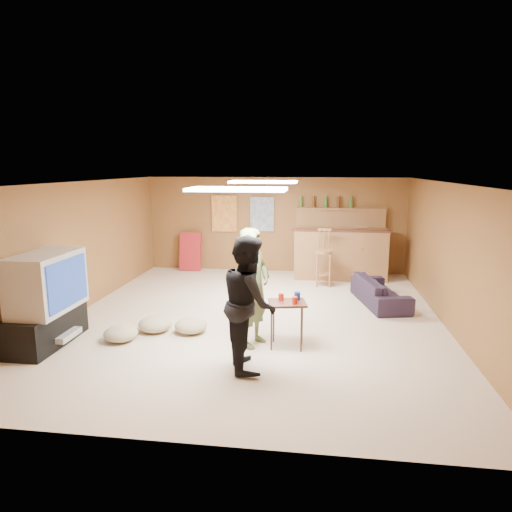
# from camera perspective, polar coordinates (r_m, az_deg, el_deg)

# --- Properties ---
(ground) EXTENTS (7.00, 7.00, 0.00)m
(ground) POSITION_cam_1_polar(r_m,az_deg,el_deg) (7.55, -0.21, -7.76)
(ground) COLOR #CAB19A
(ground) RESTS_ON ground
(ceiling) EXTENTS (6.00, 7.00, 0.02)m
(ceiling) POSITION_cam_1_polar(r_m,az_deg,el_deg) (7.15, -0.22, 9.17)
(ceiling) COLOR silver
(ceiling) RESTS_ON ground
(wall_back) EXTENTS (6.00, 0.02, 2.20)m
(wall_back) POSITION_cam_1_polar(r_m,az_deg,el_deg) (10.71, 2.39, 3.91)
(wall_back) COLOR brown
(wall_back) RESTS_ON ground
(wall_front) EXTENTS (6.00, 0.02, 2.20)m
(wall_front) POSITION_cam_1_polar(r_m,az_deg,el_deg) (3.95, -7.35, -8.91)
(wall_front) COLOR brown
(wall_front) RESTS_ON ground
(wall_left) EXTENTS (0.02, 7.00, 2.20)m
(wall_left) POSITION_cam_1_polar(r_m,az_deg,el_deg) (8.23, -21.36, 0.96)
(wall_left) COLOR brown
(wall_left) RESTS_ON ground
(wall_right) EXTENTS (0.02, 7.00, 2.20)m
(wall_right) POSITION_cam_1_polar(r_m,az_deg,el_deg) (7.48, 23.20, -0.14)
(wall_right) COLOR brown
(wall_right) RESTS_ON ground
(tv_stand) EXTENTS (0.55, 1.30, 0.50)m
(tv_stand) POSITION_cam_1_polar(r_m,az_deg,el_deg) (7.05, -24.77, -8.08)
(tv_stand) COLOR black
(tv_stand) RESTS_ON ground
(dvd_box) EXTENTS (0.35, 0.50, 0.08)m
(dvd_box) POSITION_cam_1_polar(r_m,az_deg,el_deg) (6.97, -23.16, -9.04)
(dvd_box) COLOR #B2B2B7
(dvd_box) RESTS_ON tv_stand
(tv_body) EXTENTS (0.60, 1.10, 0.80)m
(tv_body) POSITION_cam_1_polar(r_m,az_deg,el_deg) (6.84, -24.72, -2.98)
(tv_body) COLOR #B2B2B7
(tv_body) RESTS_ON tv_stand
(tv_screen) EXTENTS (0.02, 0.95, 0.65)m
(tv_screen) POSITION_cam_1_polar(r_m,az_deg,el_deg) (6.68, -22.47, -3.12)
(tv_screen) COLOR navy
(tv_screen) RESTS_ON tv_body
(bar_counter) EXTENTS (2.00, 0.60, 1.10)m
(bar_counter) POSITION_cam_1_polar(r_m,az_deg,el_deg) (10.22, 10.47, 0.26)
(bar_counter) COLOR brown
(bar_counter) RESTS_ON ground
(bar_lip) EXTENTS (2.10, 0.12, 0.05)m
(bar_lip) POSITION_cam_1_polar(r_m,az_deg,el_deg) (9.88, 10.65, 3.12)
(bar_lip) COLOR #411E15
(bar_lip) RESTS_ON bar_counter
(bar_shelf) EXTENTS (2.00, 0.18, 0.05)m
(bar_shelf) POSITION_cam_1_polar(r_m,az_deg,el_deg) (10.53, 10.55, 5.80)
(bar_shelf) COLOR brown
(bar_shelf) RESTS_ON bar_backing
(bar_backing) EXTENTS (2.00, 0.14, 0.60)m
(bar_backing) POSITION_cam_1_polar(r_m,az_deg,el_deg) (10.58, 10.49, 4.20)
(bar_backing) COLOR brown
(bar_backing) RESTS_ON bar_counter
(poster_left) EXTENTS (0.60, 0.03, 0.85)m
(poster_left) POSITION_cam_1_polar(r_m,az_deg,el_deg) (10.82, -3.99, 5.30)
(poster_left) COLOR #BF3F26
(poster_left) RESTS_ON wall_back
(poster_right) EXTENTS (0.55, 0.03, 0.80)m
(poster_right) POSITION_cam_1_polar(r_m,az_deg,el_deg) (10.67, 0.77, 5.25)
(poster_right) COLOR #334C99
(poster_right) RESTS_ON wall_back
(folding_chair_stack) EXTENTS (0.50, 0.26, 0.91)m
(folding_chair_stack) POSITION_cam_1_polar(r_m,az_deg,el_deg) (10.98, -8.19, 0.56)
(folding_chair_stack) COLOR #AF2028
(folding_chair_stack) RESTS_ON ground
(ceiling_panel_front) EXTENTS (1.20, 0.60, 0.04)m
(ceiling_panel_front) POSITION_cam_1_polar(r_m,az_deg,el_deg) (5.67, -2.34, 8.33)
(ceiling_panel_front) COLOR white
(ceiling_panel_front) RESTS_ON ceiling
(ceiling_panel_back) EXTENTS (1.20, 0.60, 0.04)m
(ceiling_panel_back) POSITION_cam_1_polar(r_m,az_deg,el_deg) (8.34, 0.94, 9.24)
(ceiling_panel_back) COLOR white
(ceiling_panel_back) RESTS_ON ceiling
(person_olive) EXTENTS (0.58, 0.70, 1.64)m
(person_olive) POSITION_cam_1_polar(r_m,az_deg,el_deg) (6.24, -0.25, -3.97)
(person_olive) COLOR #57673B
(person_olive) RESTS_ON ground
(person_black) EXTENTS (0.82, 0.94, 1.65)m
(person_black) POSITION_cam_1_polar(r_m,az_deg,el_deg) (5.55, -0.93, -5.86)
(person_black) COLOR black
(person_black) RESTS_ON ground
(sofa) EXTENTS (0.95, 1.71, 0.47)m
(sofa) POSITION_cam_1_polar(r_m,az_deg,el_deg) (8.54, 15.24, -4.27)
(sofa) COLOR black
(sofa) RESTS_ON ground
(tray_table) EXTENTS (0.56, 0.48, 0.64)m
(tray_table) POSITION_cam_1_polar(r_m,az_deg,el_deg) (6.32, 3.90, -8.53)
(tray_table) COLOR #411E15
(tray_table) RESTS_ON ground
(cup_red_near) EXTENTS (0.08, 0.08, 0.10)m
(cup_red_near) POSITION_cam_1_polar(r_m,az_deg,el_deg) (6.27, 3.16, -5.13)
(cup_red_near) COLOR red
(cup_red_near) RESTS_ON tray_table
(cup_red_far) EXTENTS (0.09, 0.09, 0.10)m
(cup_red_far) POSITION_cam_1_polar(r_m,az_deg,el_deg) (6.12, 4.87, -5.56)
(cup_red_far) COLOR red
(cup_red_far) RESTS_ON tray_table
(cup_blue) EXTENTS (0.11, 0.11, 0.11)m
(cup_blue) POSITION_cam_1_polar(r_m,az_deg,el_deg) (6.31, 5.17, -4.99)
(cup_blue) COLOR navy
(cup_blue) RESTS_ON tray_table
(bar_stool_left) EXTENTS (0.43, 0.43, 1.33)m
(bar_stool_left) POSITION_cam_1_polar(r_m,az_deg,el_deg) (9.50, 8.48, 0.21)
(bar_stool_left) COLOR brown
(bar_stool_left) RESTS_ON ground
(bar_stool_right) EXTENTS (0.45, 0.45, 1.13)m
(bar_stool_right) POSITION_cam_1_polar(r_m,az_deg,el_deg) (10.12, 12.86, 0.14)
(bar_stool_right) COLOR brown
(bar_stool_right) RESTS_ON ground
(cushion_near_tv) EXTENTS (0.67, 0.67, 0.23)m
(cushion_near_tv) POSITION_cam_1_polar(r_m,az_deg,el_deg) (7.11, -12.49, -8.30)
(cushion_near_tv) COLOR tan
(cushion_near_tv) RESTS_ON ground
(cushion_mid) EXTENTS (0.59, 0.59, 0.22)m
(cushion_mid) POSITION_cam_1_polar(r_m,az_deg,el_deg) (6.96, -8.14, -8.59)
(cushion_mid) COLOR tan
(cushion_mid) RESTS_ON ground
(cushion_far) EXTENTS (0.64, 0.64, 0.22)m
(cushion_far) POSITION_cam_1_polar(r_m,az_deg,el_deg) (6.86, -16.55, -9.26)
(cushion_far) COLOR tan
(cushion_far) RESTS_ON ground
(bottle_row) EXTENTS (1.20, 0.08, 0.26)m
(bottle_row) POSITION_cam_1_polar(r_m,az_deg,el_deg) (10.49, 8.72, 6.69)
(bottle_row) COLOR #3F7233
(bottle_row) RESTS_ON bar_shelf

